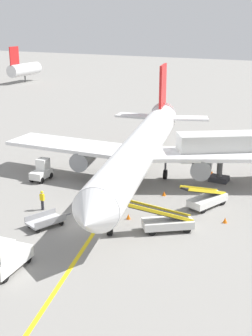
# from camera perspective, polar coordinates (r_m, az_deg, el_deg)

# --- Properties ---
(ground_plane) EXTENTS (300.00, 300.00, 0.00)m
(ground_plane) POSITION_cam_1_polar(r_m,az_deg,el_deg) (37.17, -5.85, -6.72)
(ground_plane) COLOR gray
(taxi_line_yellow) EXTENTS (19.37, 77.76, 0.01)m
(taxi_line_yellow) POSITION_cam_1_polar(r_m,az_deg,el_deg) (40.88, -1.50, -4.26)
(taxi_line_yellow) COLOR yellow
(taxi_line_yellow) RESTS_ON ground
(airliner) EXTENTS (27.92, 34.94, 10.10)m
(airliner) POSITION_cam_1_polar(r_m,az_deg,el_deg) (44.85, 1.87, 2.39)
(airliner) COLOR white
(airliner) RESTS_ON ground
(pushback_tug) EXTENTS (2.19, 3.74, 2.20)m
(pushback_tug) POSITION_cam_1_polar(r_m,az_deg,el_deg) (31.02, -14.79, -10.51)
(pushback_tug) COLOR silver
(pushback_tug) RESTS_ON ground
(baggage_tug_near_wing) EXTENTS (1.46, 2.48, 2.10)m
(baggage_tug_near_wing) POSITION_cam_1_polar(r_m,az_deg,el_deg) (47.02, -10.27, -0.33)
(baggage_tug_near_wing) COLOR silver
(baggage_tug_near_wing) RESTS_ON ground
(belt_loader_forward_hold) EXTENTS (4.81, 3.90, 2.59)m
(belt_loader_forward_hold) POSITION_cam_1_polar(r_m,az_deg,el_deg) (35.55, 4.94, -6.52)
(belt_loader_forward_hold) COLOR silver
(belt_loader_forward_hold) RESTS_ON ground
(belt_loader_aft_hold) EXTENTS (2.99, 5.12, 2.59)m
(belt_loader_aft_hold) POSITION_cam_1_polar(r_m,az_deg,el_deg) (40.28, 9.84, -3.69)
(belt_loader_aft_hold) COLOR silver
(belt_loader_aft_hold) RESTS_ON ground
(baggage_cart_empty_trailing) EXTENTS (2.49, 3.78, 0.94)m
(baggage_cart_empty_trailing) POSITION_cam_1_polar(r_m,az_deg,el_deg) (36.74, -9.78, -6.41)
(baggage_cart_empty_trailing) COLOR #A5A5A8
(baggage_cart_empty_trailing) RESTS_ON ground
(ground_crew_marshaller) EXTENTS (0.36, 0.24, 1.70)m
(ground_crew_marshaller) POSITION_cam_1_polar(r_m,az_deg,el_deg) (39.72, -10.21, -3.83)
(ground_crew_marshaller) COLOR #26262D
(ground_crew_marshaller) RESTS_ON ground
(safety_cone_nose_left) EXTENTS (0.36, 0.36, 0.44)m
(safety_cone_nose_left) POSITION_cam_1_polar(r_m,az_deg,el_deg) (42.50, 4.69, -3.11)
(safety_cone_nose_left) COLOR orange
(safety_cone_nose_left) RESTS_ON ground
(safety_cone_nose_right) EXTENTS (0.36, 0.36, 0.44)m
(safety_cone_nose_right) POSITION_cam_1_polar(r_m,az_deg,el_deg) (37.60, 0.29, -5.95)
(safety_cone_nose_right) COLOR orange
(safety_cone_nose_right) RESTS_ON ground
(safety_cone_wingtip_left) EXTENTS (0.36, 0.36, 0.44)m
(safety_cone_wingtip_left) POSITION_cam_1_polar(r_m,az_deg,el_deg) (37.77, 12.03, -6.27)
(safety_cone_wingtip_left) COLOR orange
(safety_cone_wingtip_left) RESTS_ON ground
(safety_cone_wingtip_right) EXTENTS (0.36, 0.36, 0.44)m
(safety_cone_wingtip_right) POSITION_cam_1_polar(r_m,az_deg,el_deg) (52.39, -5.29, 0.99)
(safety_cone_wingtip_right) COLOR orange
(safety_cone_wingtip_right) RESTS_ON ground
(safety_cone_tail_area) EXTENTS (0.36, 0.36, 0.44)m
(safety_cone_tail_area) POSITION_cam_1_polar(r_m,az_deg,el_deg) (48.72, 10.47, -0.57)
(safety_cone_tail_area) COLOR orange
(safety_cone_tail_area) RESTS_ON ground
(distant_aircraft_far_left) EXTENTS (3.00, 10.10, 8.80)m
(distant_aircraft_far_left) POSITION_cam_1_polar(r_m,az_deg,el_deg) (119.73, -12.35, 11.74)
(distant_aircraft_far_left) COLOR silver
(distant_aircraft_far_left) RESTS_ON ground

